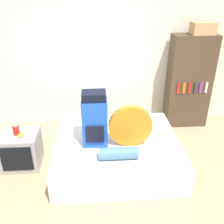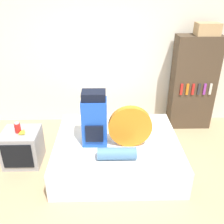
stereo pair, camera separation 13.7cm
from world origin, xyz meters
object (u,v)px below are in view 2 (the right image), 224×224
Objects in this scene: backpack at (94,119)px; bookshelf at (193,83)px; sleeping_roll at (117,154)px; television at (23,147)px; cardboard_box at (208,29)px; tent_bag at (130,127)px; canister at (18,128)px.

backpack is 0.46× the size of bookshelf.
television is at bearing 160.25° from sleeping_roll.
sleeping_roll is 1.49m from television.
sleeping_roll is 0.30× the size of bookshelf.
bookshelf is 0.95m from cardboard_box.
television is at bearing 173.14° from tent_bag.
cardboard_box is (1.33, 1.25, 1.08)m from tent_bag.
cardboard_box reaches higher than bookshelf.
cardboard_box is at bearing 33.18° from backpack.
canister is (-1.40, 0.50, 0.11)m from sleeping_roll.
tent_bag is at bearing -6.87° from canister.
cardboard_box is at bearing 43.19° from tent_bag.
television is 3.45m from cardboard_box.
sleeping_roll is at bearing -134.27° from cardboard_box.
canister is at bearing 173.40° from backpack.
tent_bag is at bearing -134.22° from bookshelf.
backpack is 0.49m from tent_bag.
cardboard_box is (2.92, 1.06, 1.18)m from canister.
cardboard_box reaches higher than canister.
bookshelf is (1.24, 1.28, 0.13)m from tent_bag.
bookshelf is (2.82, 1.09, 0.58)m from television.
bookshelf is (1.72, 1.21, 0.05)m from backpack.
tent_bag is 3.80× the size of canister.
tent_bag is at bearing -7.50° from backpack.
bookshelf is (1.43, 1.58, 0.35)m from sleeping_roll.
bookshelf reaches higher than tent_bag.
bookshelf is at bearing 21.08° from television.
canister is 0.41× the size of cardboard_box.
backpack is at bearing 172.50° from tent_bag.
backpack is at bearing 128.30° from sleeping_roll.
television is at bearing -7.86° from canister.
tent_bag is 1.65m from television.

